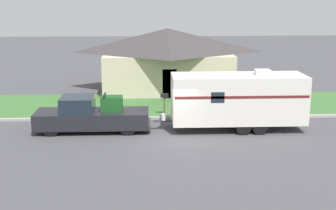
# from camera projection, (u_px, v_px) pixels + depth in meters

# --- Properties ---
(ground_plane) EXTENTS (120.00, 120.00, 0.00)m
(ground_plane) POSITION_uv_depth(u_px,v_px,m) (172.00, 138.00, 24.17)
(ground_plane) COLOR #47474C
(curb_strip) EXTENTS (80.00, 0.30, 0.14)m
(curb_strip) POSITION_uv_depth(u_px,v_px,m) (168.00, 118.00, 27.80)
(curb_strip) COLOR #999993
(curb_strip) RESTS_ON ground_plane
(lawn_strip) EXTENTS (80.00, 7.00, 0.03)m
(lawn_strip) POSITION_uv_depth(u_px,v_px,m) (166.00, 105.00, 31.36)
(lawn_strip) COLOR #3D6B33
(lawn_strip) RESTS_ON ground_plane
(house_across_street) EXTENTS (10.29, 6.99, 4.72)m
(house_across_street) POSITION_uv_depth(u_px,v_px,m) (167.00, 58.00, 35.80)
(house_across_street) COLOR beige
(house_across_street) RESTS_ON ground_plane
(pickup_truck) EXTENTS (6.18, 2.05, 2.03)m
(pickup_truck) POSITION_uv_depth(u_px,v_px,m) (91.00, 116.00, 25.18)
(pickup_truck) COLOR black
(pickup_truck) RESTS_ON ground_plane
(travel_trailer) EXTENTS (8.19, 2.45, 3.30)m
(travel_trailer) POSITION_uv_depth(u_px,v_px,m) (238.00, 98.00, 25.34)
(travel_trailer) COLOR black
(travel_trailer) RESTS_ON ground_plane
(mailbox) EXTENTS (0.48, 0.20, 1.37)m
(mailbox) POSITION_uv_depth(u_px,v_px,m) (164.00, 99.00, 28.33)
(mailbox) COLOR brown
(mailbox) RESTS_ON ground_plane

